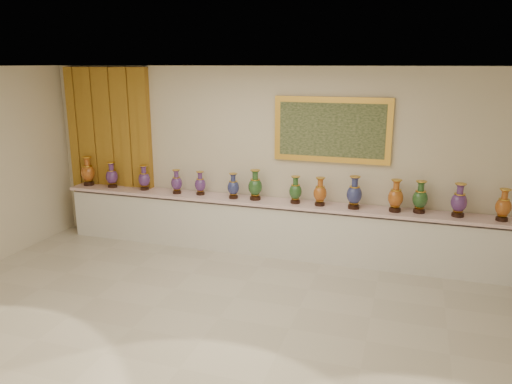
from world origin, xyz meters
The scene contains 17 objects.
ground centered at (0.00, 0.00, 0.00)m, with size 8.00×8.00×0.00m, color beige.
room centered at (-2.40, 2.44, 1.59)m, with size 8.00×8.00×8.00m.
counter centered at (0.00, 2.27, 0.44)m, with size 7.28×0.48×0.90m.
vase_0 centered at (-3.42, 2.27, 1.13)m, with size 0.31×0.31×0.52m.
vase_1 centered at (-2.92, 2.26, 1.10)m, with size 0.22×0.22×0.45m.
vase_2 centered at (-2.29, 2.28, 1.09)m, with size 0.25×0.25×0.43m.
vase_3 centered at (-1.64, 2.22, 1.08)m, with size 0.24×0.24×0.41m.
vase_4 centered at (-1.22, 2.26, 1.08)m, with size 0.24×0.24×0.40m.
vase_5 centered at (-0.62, 2.22, 1.09)m, with size 0.20×0.20×0.42m.
vase_6 centered at (-0.25, 2.24, 1.12)m, with size 0.27×0.27×0.49m.
vase_7 centered at (0.41, 2.24, 1.09)m, with size 0.23×0.23×0.43m.
vase_8 centered at (0.80, 2.22, 1.10)m, with size 0.22×0.22×0.44m.
vase_9 centered at (1.33, 2.21, 1.12)m, with size 0.30×0.30×0.50m.
vase_10 centered at (1.93, 2.24, 1.12)m, with size 0.28×0.28×0.49m.
vase_11 centered at (2.27, 2.29, 1.11)m, with size 0.26×0.26×0.48m.
vase_12 centered at (2.81, 2.26, 1.12)m, with size 0.30×0.30×0.49m.
vase_13 centered at (3.38, 2.23, 1.11)m, with size 0.25×0.25×0.46m.
Camera 1 is at (2.12, -5.16, 3.04)m, focal length 35.00 mm.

